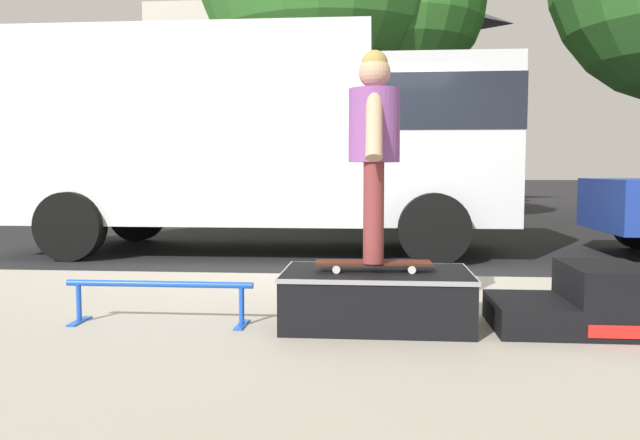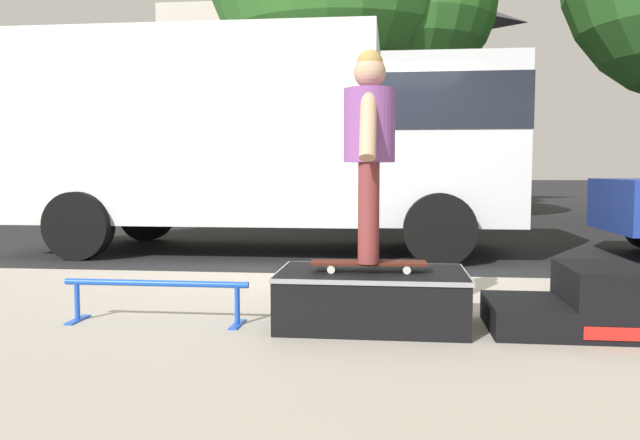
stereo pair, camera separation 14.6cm
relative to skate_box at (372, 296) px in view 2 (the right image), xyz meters
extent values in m
plane|color=black|center=(-0.17, 2.60, -0.32)|extent=(140.00, 140.00, 0.00)
cube|color=#A8A093|center=(-0.17, -0.40, -0.26)|extent=(50.00, 5.00, 0.12)
cube|color=black|center=(0.00, 0.00, -0.01)|extent=(1.25, 0.77, 0.38)
cube|color=gray|center=(0.00, 0.00, 0.16)|extent=(1.27, 0.79, 0.03)
cube|color=black|center=(1.02, 0.00, -0.10)|extent=(0.49, 0.72, 0.20)
cube|color=black|center=(1.50, 0.00, 0.02)|extent=(0.49, 0.72, 0.44)
cube|color=red|center=(1.50, -0.36, -0.12)|extent=(0.43, 0.01, 0.08)
cylinder|color=blue|center=(-1.49, -0.10, 0.08)|extent=(1.31, 0.04, 0.04)
cylinder|color=blue|center=(-2.07, -0.10, -0.06)|extent=(0.04, 0.04, 0.28)
cube|color=blue|center=(-2.07, -0.10, -0.20)|extent=(0.06, 0.28, 0.01)
cylinder|color=blue|center=(-0.92, -0.10, -0.06)|extent=(0.04, 0.04, 0.28)
cube|color=blue|center=(-0.92, -0.10, -0.20)|extent=(0.06, 0.28, 0.01)
cube|color=#4C1E14|center=(-0.02, -0.03, 0.24)|extent=(0.79, 0.25, 0.02)
cylinder|color=silver|center=(0.22, 0.07, 0.20)|extent=(0.05, 0.03, 0.05)
cylinder|color=silver|center=(0.23, -0.11, 0.20)|extent=(0.05, 0.03, 0.05)
cylinder|color=silver|center=(-0.28, 0.04, 0.20)|extent=(0.05, 0.03, 0.05)
cylinder|color=silver|center=(-0.27, -0.14, 0.20)|extent=(0.05, 0.03, 0.05)
cylinder|color=brown|center=(-0.02, 0.05, 0.58)|extent=(0.14, 0.14, 0.67)
cylinder|color=brown|center=(-0.02, -0.12, 0.58)|extent=(0.14, 0.14, 0.67)
cylinder|color=#8C4C99|center=(-0.02, -0.03, 1.15)|extent=(0.34, 0.34, 0.48)
cylinder|color=tan|center=(-0.02, 0.18, 1.14)|extent=(0.11, 0.30, 0.46)
cylinder|color=tan|center=(-0.02, -0.24, 1.14)|extent=(0.11, 0.30, 0.46)
sphere|color=tan|center=(-0.02, -0.03, 1.50)|extent=(0.21, 0.21, 0.21)
sphere|color=tan|center=(-0.02, -0.03, 1.56)|extent=(0.17, 0.17, 0.17)
cube|color=white|center=(-2.58, 4.80, 1.43)|extent=(5.00, 2.35, 2.60)
cube|color=silver|center=(0.87, 4.80, 1.23)|extent=(1.90, 2.16, 2.20)
cube|color=black|center=(0.87, 4.80, 1.71)|extent=(1.92, 2.19, 0.70)
cylinder|color=black|center=(0.72, 5.97, 0.13)|extent=(0.90, 0.28, 0.90)
cylinder|color=black|center=(0.72, 3.62, 0.13)|extent=(0.90, 0.28, 0.90)
cylinder|color=black|center=(-3.97, 5.97, 0.13)|extent=(0.90, 0.28, 0.90)
cylinder|color=black|center=(-3.97, 3.62, 0.13)|extent=(0.90, 0.28, 0.90)
cylinder|color=brown|center=(-1.04, 9.58, 1.50)|extent=(0.56, 0.56, 3.64)
sphere|color=#387A2D|center=(0.49, 9.58, 4.43)|extent=(3.63, 3.63, 3.63)
cube|color=beige|center=(-2.22, 17.56, 2.68)|extent=(9.00, 7.50, 6.00)
cube|color=#B2ADA3|center=(-2.22, 13.56, 1.08)|extent=(9.00, 0.50, 2.80)
camera|label=1|loc=(-0.01, -4.30, 0.86)|focal=35.67mm
camera|label=2|loc=(0.13, -4.29, 0.86)|focal=35.67mm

